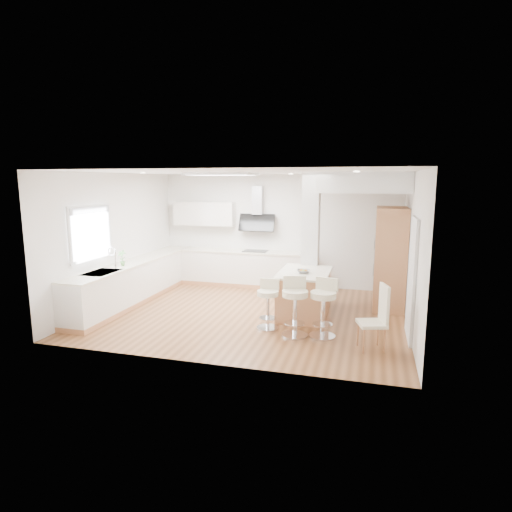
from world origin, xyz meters
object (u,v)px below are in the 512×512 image
(bar_stool_c, at_px, (323,305))
(peninsula, at_px, (304,293))
(bar_stool_a, at_px, (268,301))
(bar_stool_b, at_px, (295,303))
(dining_chair, at_px, (378,315))

(bar_stool_c, bearing_deg, peninsula, 128.65)
(peninsula, xyz_separation_m, bar_stool_c, (0.50, -1.10, 0.12))
(bar_stool_a, bearing_deg, bar_stool_b, -24.68)
(bar_stool_a, bearing_deg, dining_chair, -15.58)
(peninsula, height_order, bar_stool_c, bar_stool_c)
(bar_stool_a, distance_m, dining_chair, 1.96)
(bar_stool_a, height_order, dining_chair, dining_chair)
(peninsula, relative_size, bar_stool_c, 1.45)
(peninsula, bearing_deg, bar_stool_c, -65.69)
(peninsula, height_order, bar_stool_b, bar_stool_b)
(peninsula, relative_size, dining_chair, 1.39)
(bar_stool_c, distance_m, dining_chair, 0.95)
(bar_stool_b, relative_size, dining_chair, 0.97)
(bar_stool_a, distance_m, bar_stool_c, 1.02)
(peninsula, xyz_separation_m, dining_chair, (1.39, -1.44, 0.11))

